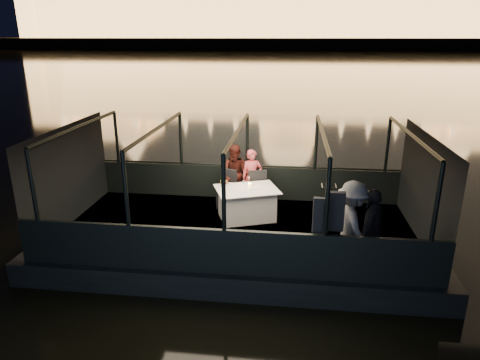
# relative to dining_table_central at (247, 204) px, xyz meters

# --- Properties ---
(river_water) EXTENTS (500.00, 500.00, 0.00)m
(river_water) POSITION_rel_dining_table_central_xyz_m (-0.14, 79.40, -0.89)
(river_water) COLOR black
(river_water) RESTS_ON ground
(boat_hull) EXTENTS (8.60, 4.40, 1.00)m
(boat_hull) POSITION_rel_dining_table_central_xyz_m (-0.14, -0.60, -0.89)
(boat_hull) COLOR black
(boat_hull) RESTS_ON river_water
(boat_deck) EXTENTS (8.00, 4.00, 0.04)m
(boat_deck) POSITION_rel_dining_table_central_xyz_m (-0.14, -0.60, -0.41)
(boat_deck) COLOR black
(boat_deck) RESTS_ON boat_hull
(gunwale_port) EXTENTS (8.00, 0.08, 0.90)m
(gunwale_port) POSITION_rel_dining_table_central_xyz_m (-0.14, 1.40, 0.06)
(gunwale_port) COLOR black
(gunwale_port) RESTS_ON boat_deck
(gunwale_starboard) EXTENTS (8.00, 0.08, 0.90)m
(gunwale_starboard) POSITION_rel_dining_table_central_xyz_m (-0.14, -2.60, 0.06)
(gunwale_starboard) COLOR black
(gunwale_starboard) RESTS_ON boat_deck
(cabin_glass_port) EXTENTS (8.00, 0.02, 1.40)m
(cabin_glass_port) POSITION_rel_dining_table_central_xyz_m (-0.14, 1.40, 1.21)
(cabin_glass_port) COLOR #99B2B2
(cabin_glass_port) RESTS_ON gunwale_port
(cabin_glass_starboard) EXTENTS (8.00, 0.02, 1.40)m
(cabin_glass_starboard) POSITION_rel_dining_table_central_xyz_m (-0.14, -2.60, 1.21)
(cabin_glass_starboard) COLOR #99B2B2
(cabin_glass_starboard) RESTS_ON gunwale_starboard
(cabin_roof_glass) EXTENTS (8.00, 4.00, 0.02)m
(cabin_roof_glass) POSITION_rel_dining_table_central_xyz_m (-0.14, -0.60, 1.91)
(cabin_roof_glass) COLOR #99B2B2
(cabin_roof_glass) RESTS_ON boat_deck
(end_wall_fore) EXTENTS (0.02, 4.00, 2.30)m
(end_wall_fore) POSITION_rel_dining_table_central_xyz_m (-4.14, -0.60, 0.76)
(end_wall_fore) COLOR black
(end_wall_fore) RESTS_ON boat_deck
(end_wall_aft) EXTENTS (0.02, 4.00, 2.30)m
(end_wall_aft) POSITION_rel_dining_table_central_xyz_m (3.86, -0.60, 0.76)
(end_wall_aft) COLOR black
(end_wall_aft) RESTS_ON boat_deck
(canopy_ribs) EXTENTS (8.00, 4.00, 2.30)m
(canopy_ribs) POSITION_rel_dining_table_central_xyz_m (-0.14, -0.60, 0.76)
(canopy_ribs) COLOR black
(canopy_ribs) RESTS_ON boat_deck
(embankment) EXTENTS (400.00, 140.00, 6.00)m
(embankment) POSITION_rel_dining_table_central_xyz_m (-0.14, 209.40, 0.11)
(embankment) COLOR #423D33
(embankment) RESTS_ON ground
(dining_table_central) EXTENTS (1.73, 1.49, 0.77)m
(dining_table_central) POSITION_rel_dining_table_central_xyz_m (0.00, 0.00, 0.00)
(dining_table_central) COLOR white
(dining_table_central) RESTS_ON boat_deck
(chair_port_left) EXTENTS (0.58, 0.58, 0.97)m
(chair_port_left) POSITION_rel_dining_table_central_xyz_m (-0.56, 0.64, 0.06)
(chair_port_left) COLOR black
(chair_port_left) RESTS_ON boat_deck
(chair_port_right) EXTENTS (0.58, 0.58, 1.00)m
(chair_port_right) POSITION_rel_dining_table_central_xyz_m (0.20, 0.51, 0.06)
(chair_port_right) COLOR black
(chair_port_right) RESTS_ON boat_deck
(coat_stand) EXTENTS (0.59, 0.52, 1.78)m
(coat_stand) POSITION_rel_dining_table_central_xyz_m (1.69, -2.35, 0.51)
(coat_stand) COLOR black
(coat_stand) RESTS_ON boat_deck
(person_woman_coral) EXTENTS (0.59, 0.45, 1.47)m
(person_woman_coral) POSITION_rel_dining_table_central_xyz_m (0.03, 1.00, 0.36)
(person_woman_coral) COLOR #EF565C
(person_woman_coral) RESTS_ON boat_deck
(person_man_maroon) EXTENTS (0.86, 0.73, 1.57)m
(person_man_maroon) POSITION_rel_dining_table_central_xyz_m (-0.41, 1.04, 0.36)
(person_man_maroon) COLOR #441813
(person_man_maroon) RESTS_ON boat_deck
(passenger_stripe) EXTENTS (0.95, 1.25, 1.71)m
(passenger_stripe) POSITION_rel_dining_table_central_xyz_m (2.20, -1.97, 0.47)
(passenger_stripe) COLOR silver
(passenger_stripe) RESTS_ON boat_deck
(passenger_dark) EXTENTS (0.81, 1.04, 1.63)m
(passenger_dark) POSITION_rel_dining_table_central_xyz_m (2.55, -2.12, 0.47)
(passenger_dark) COLOR black
(passenger_dark) RESTS_ON boat_deck
(wine_bottle) EXTENTS (0.09, 0.09, 0.34)m
(wine_bottle) POSITION_rel_dining_table_central_xyz_m (-0.60, 0.04, 0.53)
(wine_bottle) COLOR #133312
(wine_bottle) RESTS_ON dining_table_central
(bread_basket) EXTENTS (0.24, 0.24, 0.08)m
(bread_basket) POSITION_rel_dining_table_central_xyz_m (-0.60, 0.30, 0.42)
(bread_basket) COLOR brown
(bread_basket) RESTS_ON dining_table_central
(amber_candle) EXTENTS (0.07, 0.07, 0.08)m
(amber_candle) POSITION_rel_dining_table_central_xyz_m (0.04, 0.18, 0.42)
(amber_candle) COLOR gold
(amber_candle) RESTS_ON dining_table_central
(plate_near) EXTENTS (0.32, 0.32, 0.02)m
(plate_near) POSITION_rel_dining_table_central_xyz_m (0.13, 0.08, 0.39)
(plate_near) COLOR silver
(plate_near) RESTS_ON dining_table_central
(plate_far) EXTENTS (0.23, 0.23, 0.01)m
(plate_far) POSITION_rel_dining_table_central_xyz_m (-0.46, 0.27, 0.39)
(plate_far) COLOR white
(plate_far) RESTS_ON dining_table_central
(wine_glass_white) EXTENTS (0.07, 0.07, 0.17)m
(wine_glass_white) POSITION_rel_dining_table_central_xyz_m (-0.59, 0.01, 0.48)
(wine_glass_white) COLOR white
(wine_glass_white) RESTS_ON dining_table_central
(wine_glass_red) EXTENTS (0.08, 0.08, 0.20)m
(wine_glass_red) POSITION_rel_dining_table_central_xyz_m (0.01, 0.33, 0.48)
(wine_glass_red) COLOR white
(wine_glass_red) RESTS_ON dining_table_central
(wine_glass_empty) EXTENTS (0.08, 0.08, 0.20)m
(wine_glass_empty) POSITION_rel_dining_table_central_xyz_m (-0.08, 0.01, 0.48)
(wine_glass_empty) COLOR white
(wine_glass_empty) RESTS_ON dining_table_central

